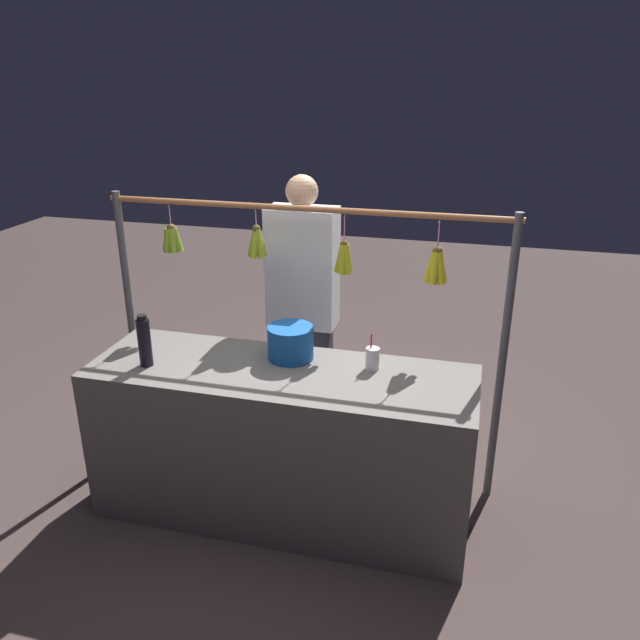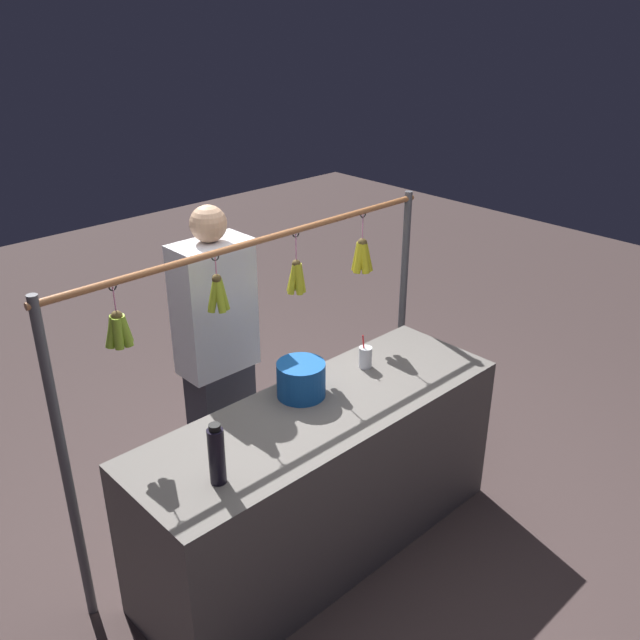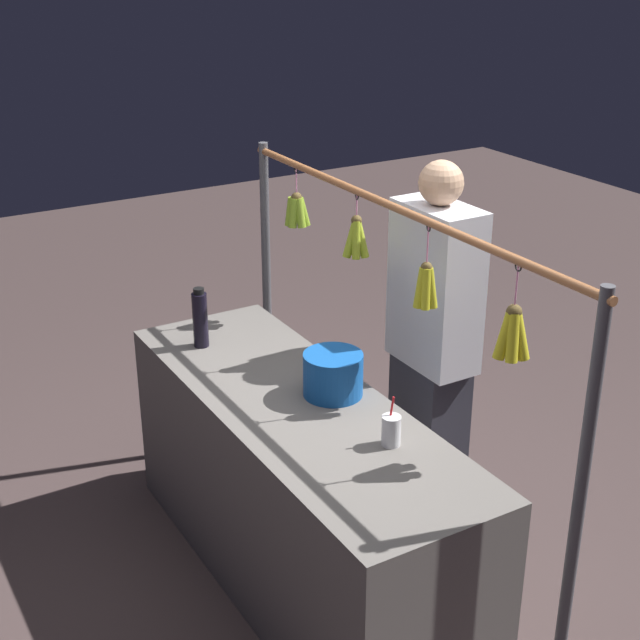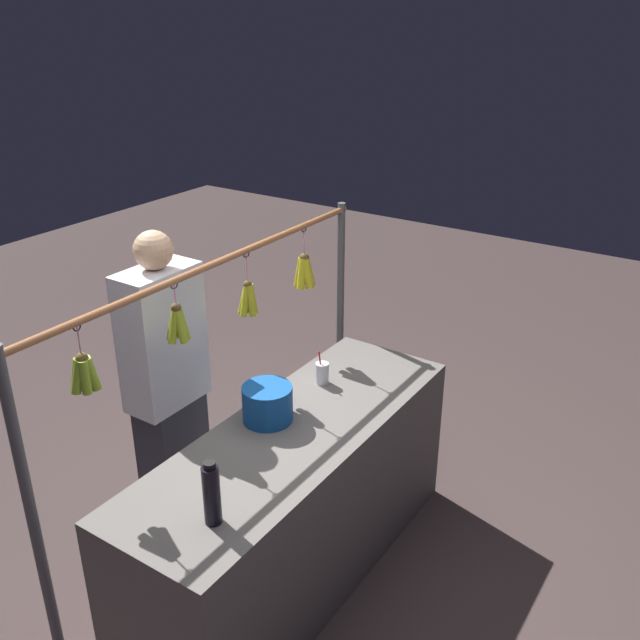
{
  "view_description": "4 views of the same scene",
  "coord_description": "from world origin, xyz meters",
  "px_view_note": "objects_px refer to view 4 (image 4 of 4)",
  "views": [
    {
      "loc": [
        -0.91,
        2.71,
        2.27
      ],
      "look_at": [
        -0.21,
        0.0,
        1.15
      ],
      "focal_mm": 35.49,
      "sensor_mm": 36.0,
      "label": 1
    },
    {
      "loc": [
        1.92,
        2.03,
        2.64
      ],
      "look_at": [
        0.01,
        0.0,
        1.32
      ],
      "focal_mm": 38.71,
      "sensor_mm": 36.0,
      "label": 2
    },
    {
      "loc": [
        -2.8,
        1.55,
        2.59
      ],
      "look_at": [
        -0.17,
        0.0,
        1.27
      ],
      "focal_mm": 51.78,
      "sensor_mm": 36.0,
      "label": 3
    },
    {
      "loc": [
        2.23,
        1.63,
        2.67
      ],
      "look_at": [
        -0.22,
        0.0,
        1.33
      ],
      "focal_mm": 39.52,
      "sensor_mm": 36.0,
      "label": 4
    }
  ],
  "objects_px": {
    "blue_bucket": "(267,403)",
    "vendor_person": "(168,395)",
    "water_bottle": "(212,494)",
    "drink_cup": "(322,373)"
  },
  "relations": [
    {
      "from": "blue_bucket",
      "to": "vendor_person",
      "type": "bearing_deg",
      "value": -80.49
    },
    {
      "from": "water_bottle",
      "to": "blue_bucket",
      "type": "distance_m",
      "value": 0.74
    },
    {
      "from": "water_bottle",
      "to": "vendor_person",
      "type": "xyz_separation_m",
      "value": [
        -0.59,
        -0.83,
        -0.14
      ]
    },
    {
      "from": "vendor_person",
      "to": "water_bottle",
      "type": "bearing_deg",
      "value": 54.43
    },
    {
      "from": "water_bottle",
      "to": "blue_bucket",
      "type": "bearing_deg",
      "value": -158.83
    },
    {
      "from": "water_bottle",
      "to": "vendor_person",
      "type": "distance_m",
      "value": 1.03
    },
    {
      "from": "blue_bucket",
      "to": "water_bottle",
      "type": "bearing_deg",
      "value": 21.17
    },
    {
      "from": "blue_bucket",
      "to": "vendor_person",
      "type": "height_order",
      "value": "vendor_person"
    },
    {
      "from": "blue_bucket",
      "to": "drink_cup",
      "type": "height_order",
      "value": "drink_cup"
    },
    {
      "from": "water_bottle",
      "to": "vendor_person",
      "type": "bearing_deg",
      "value": -125.57
    }
  ]
}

